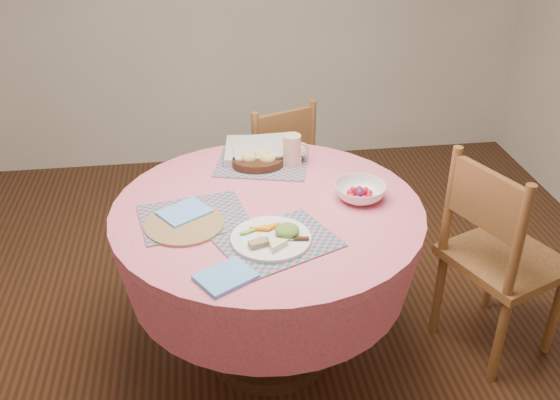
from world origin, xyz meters
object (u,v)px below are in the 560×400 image
(dining_table, at_px, (268,248))
(chair_back, at_px, (273,171))
(dinner_plate, at_px, (273,237))
(wicker_trivet, at_px, (184,224))
(bread_bowl, at_px, (258,160))
(latte_mug, at_px, (292,150))
(chair_right, at_px, (498,255))
(fruit_bowl, at_px, (360,192))

(dining_table, height_order, chair_back, chair_back)
(chair_back, xyz_separation_m, dinner_plate, (-0.14, -1.12, 0.32))
(chair_back, bearing_deg, wicker_trivet, 43.87)
(dining_table, xyz_separation_m, wicker_trivet, (-0.33, -0.09, 0.20))
(bread_bowl, height_order, latte_mug, latte_mug)
(dinner_plate, bearing_deg, chair_right, 8.83)
(chair_right, bearing_deg, latte_mug, 38.77)
(chair_right, xyz_separation_m, bread_bowl, (-0.96, 0.45, 0.28))
(dining_table, relative_size, wicker_trivet, 4.13)
(dining_table, distance_m, latte_mug, 0.47)
(wicker_trivet, height_order, bread_bowl, bread_bowl)
(latte_mug, bearing_deg, chair_back, 92.18)
(dining_table, relative_size, chair_right, 1.30)
(chair_right, bearing_deg, fruit_bowl, 56.74)
(chair_right, relative_size, dinner_plate, 3.27)
(chair_right, distance_m, chair_back, 1.28)
(dining_table, height_order, wicker_trivet, wicker_trivet)
(chair_back, height_order, fruit_bowl, chair_back)
(wicker_trivet, xyz_separation_m, bread_bowl, (0.33, 0.45, 0.03))
(dining_table, height_order, dinner_plate, dinner_plate)
(wicker_trivet, bearing_deg, chair_back, 64.53)
(dining_table, height_order, fruit_bowl, fruit_bowl)
(wicker_trivet, distance_m, latte_mug, 0.65)
(dining_table, xyz_separation_m, chair_back, (0.13, 0.88, -0.10))
(chair_right, xyz_separation_m, latte_mug, (-0.81, 0.45, 0.33))
(dinner_plate, bearing_deg, latte_mug, 74.71)
(dining_table, relative_size, dinner_plate, 4.25)
(wicker_trivet, distance_m, bread_bowl, 0.56)
(dinner_plate, relative_size, bread_bowl, 1.27)
(wicker_trivet, xyz_separation_m, fruit_bowl, (0.70, 0.11, 0.03))
(wicker_trivet, distance_m, dinner_plate, 0.35)
(chair_back, bearing_deg, fruit_bowl, 85.19)
(latte_mug, bearing_deg, dinner_plate, -105.29)
(wicker_trivet, bearing_deg, dining_table, 15.43)
(latte_mug, bearing_deg, fruit_bowl, -56.15)
(dining_table, bearing_deg, bread_bowl, 89.53)
(bread_bowl, xyz_separation_m, latte_mug, (0.15, -0.01, 0.04))
(dining_table, bearing_deg, dinner_plate, -92.27)
(wicker_trivet, bearing_deg, bread_bowl, 53.63)
(fruit_bowl, bearing_deg, dinner_plate, -145.67)
(dining_table, height_order, bread_bowl, bread_bowl)
(chair_right, distance_m, dinner_plate, 1.02)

